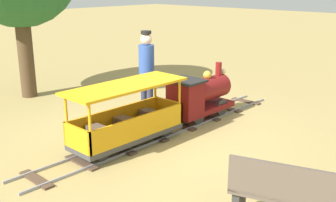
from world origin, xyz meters
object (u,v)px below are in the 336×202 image
at_px(passenger_car, 127,121).
at_px(park_bench, 294,198).
at_px(locomotive, 199,95).
at_px(conductor_person, 147,65).

height_order(passenger_car, park_bench, passenger_car).
distance_m(passenger_car, park_bench, 3.01).
xyz_separation_m(passenger_car, park_bench, (2.99, -0.38, -0.01)).
xyz_separation_m(locomotive, park_bench, (2.99, -2.16, -0.07)).
height_order(locomotive, park_bench, locomotive).
bearing_deg(park_bench, passenger_car, 172.68).
height_order(passenger_car, conductor_person, conductor_person).
height_order(conductor_person, park_bench, conductor_person).
relative_size(passenger_car, park_bench, 1.47).
xyz_separation_m(locomotive, passenger_car, (0.00, -1.77, -0.06)).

